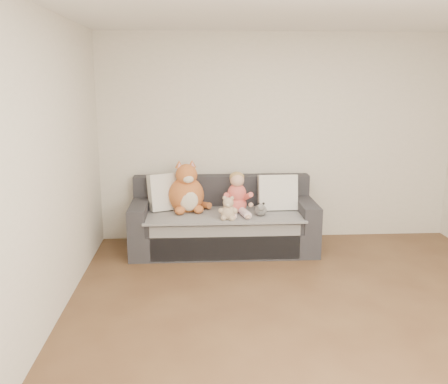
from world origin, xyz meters
name	(u,v)px	position (x,y,z in m)	size (l,w,h in m)	color
room_shell	(316,166)	(0.00, 0.42, 1.30)	(5.00, 5.00, 5.00)	brown
sofa	(223,224)	(-0.72, 2.06, 0.31)	(2.20, 0.94, 0.85)	#28282D
cushion_left	(169,192)	(-1.37, 2.18, 0.69)	(0.53, 0.39, 0.46)	white
cushion_right_back	(278,192)	(-0.01, 2.25, 0.66)	(0.44, 0.35, 0.38)	white
cushion_right_front	(278,192)	(-0.05, 2.09, 0.69)	(0.47, 0.22, 0.44)	white
toddler	(237,196)	(-0.55, 1.96, 0.68)	(0.35, 0.50, 0.50)	#D44E4B
plush_cat	(187,192)	(-1.15, 2.08, 0.71)	(0.52, 0.49, 0.65)	#B06127
teddy_bear	(228,210)	(-0.68, 1.68, 0.58)	(0.22, 0.17, 0.28)	tan
plush_cow	(261,210)	(-0.29, 1.82, 0.55)	(0.14, 0.22, 0.18)	white
sippy_cup	(227,211)	(-0.69, 1.85, 0.53)	(0.10, 0.08, 0.11)	#4C389A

